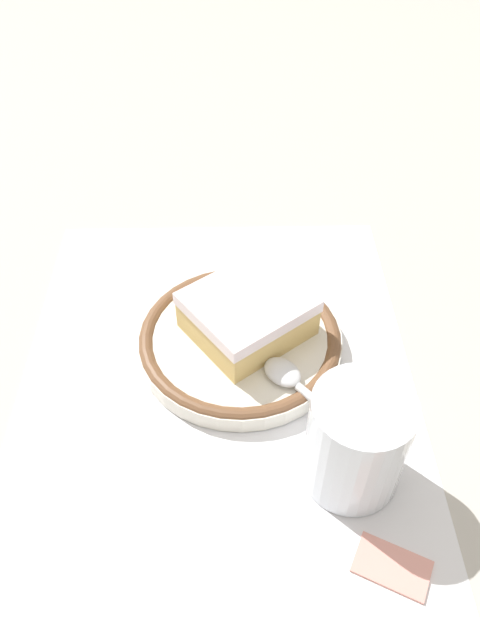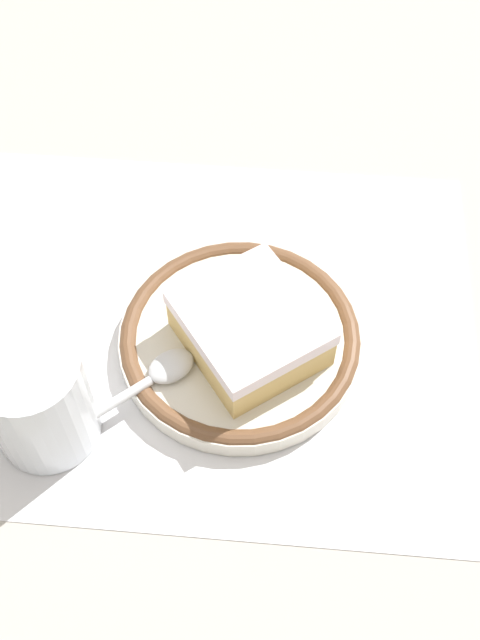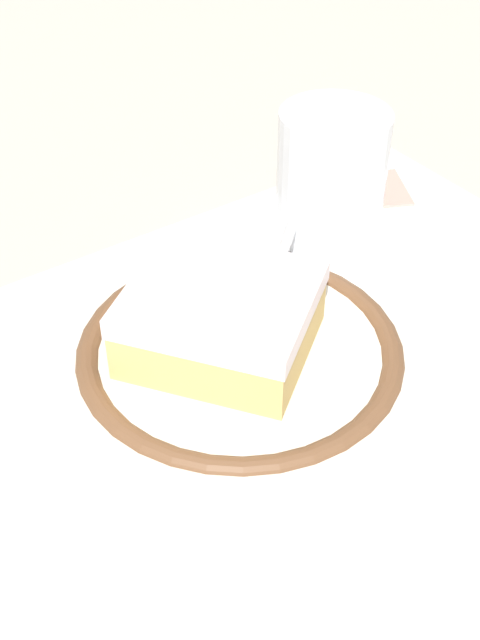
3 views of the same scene
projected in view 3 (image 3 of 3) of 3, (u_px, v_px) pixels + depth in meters
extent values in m
plane|color=#B7B2A8|center=(311.00, 368.00, 0.46)|extent=(2.40, 2.40, 0.00)
cube|color=white|center=(311.00, 367.00, 0.46)|extent=(0.42, 0.34, 0.00)
cylinder|color=silver|center=(240.00, 359.00, 0.45)|extent=(0.18, 0.18, 0.02)
torus|color=brown|center=(240.00, 353.00, 0.45)|extent=(0.18, 0.18, 0.01)
cube|color=#DBB76B|center=(221.00, 327.00, 0.44)|extent=(0.12, 0.13, 0.03)
cube|color=white|center=(221.00, 298.00, 0.43)|extent=(0.13, 0.13, 0.01)
ellipsoid|color=silver|center=(272.00, 280.00, 0.48)|extent=(0.04, 0.04, 0.01)
cylinder|color=silver|center=(293.00, 223.00, 0.53)|extent=(0.08, 0.07, 0.01)
cylinder|color=silver|center=(331.00, 175.00, 0.53)|extent=(0.07, 0.07, 0.09)
cylinder|color=#B7722D|center=(329.00, 201.00, 0.55)|extent=(0.06, 0.06, 0.05)
cube|color=#E5998C|center=(385.00, 185.00, 0.60)|extent=(0.05, 0.06, 0.01)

